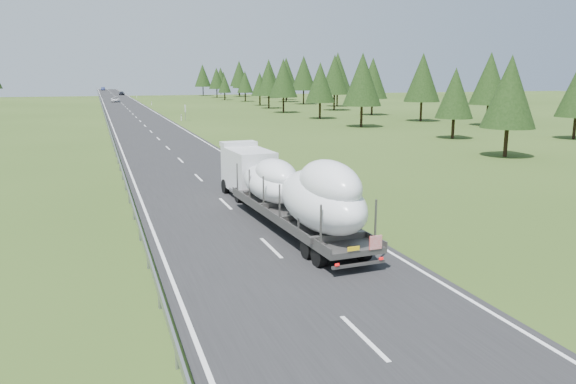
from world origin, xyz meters
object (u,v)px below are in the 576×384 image
object	(u,v)px
highway_sign	(185,110)
distant_car_dark	(122,93)
boat_truck	(288,187)
distant_van	(115,100)
distant_car_blue	(103,89)

from	to	relation	value
highway_sign	distant_car_dark	size ratio (longest dim) A/B	0.61
boat_truck	distant_van	distance (m)	138.53
highway_sign	distant_van	size ratio (longest dim) A/B	0.52
highway_sign	distant_van	world-z (taller)	highway_sign
boat_truck	distant_car_blue	size ratio (longest dim) A/B	3.66
boat_truck	distant_van	xyz separation A→B (m)	(-3.11, 138.49, -1.36)
distant_van	distant_car_blue	world-z (taller)	distant_car_blue
distant_car_blue	distant_car_dark	bearing A→B (deg)	-82.00
highway_sign	distant_car_dark	xyz separation A→B (m)	(-4.22, 126.29, -1.08)
boat_truck	distant_car_blue	xyz separation A→B (m)	(-4.18, 264.42, -1.26)
distant_car_dark	distant_car_blue	size ratio (longest dim) A/B	0.90
distant_car_blue	highway_sign	bearing A→B (deg)	-83.57
boat_truck	distant_car_blue	bearing A→B (deg)	90.91
distant_van	distant_car_blue	bearing A→B (deg)	92.41
boat_truck	distant_car_dark	xyz separation A→B (m)	(1.18, 194.27, -1.32)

